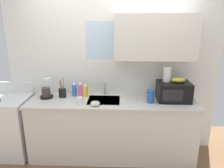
{
  "coord_description": "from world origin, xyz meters",
  "views": [
    {
      "loc": [
        0.11,
        -2.88,
        2.02
      ],
      "look_at": [
        0.0,
        0.0,
        1.15
      ],
      "focal_mm": 34.3,
      "sensor_mm": 36.0,
      "label": 1
    }
  ],
  "objects_px": {
    "dish_soap_bottle_yellow": "(86,91)",
    "utensil_crock": "(62,93)",
    "dish_soap_bottle_pink": "(80,90)",
    "cereal_canister": "(150,96)",
    "dish_soap_bottle_blue": "(74,89)",
    "coffee_maker": "(47,90)",
    "paper_towel_roll": "(167,74)",
    "stove_range": "(10,126)",
    "microwave": "(174,91)",
    "banana_bunch": "(178,80)",
    "mug_white": "(80,101)",
    "small_bowl": "(95,103)"
  },
  "relations": [
    {
      "from": "dish_soap_bottle_yellow",
      "to": "utensil_crock",
      "type": "relative_size",
      "value": 0.72
    },
    {
      "from": "dish_soap_bottle_yellow",
      "to": "dish_soap_bottle_pink",
      "type": "distance_m",
      "value": 0.08
    },
    {
      "from": "cereal_canister",
      "to": "dish_soap_bottle_blue",
      "type": "bearing_deg",
      "value": 167.82
    },
    {
      "from": "coffee_maker",
      "to": "utensil_crock",
      "type": "height_order",
      "value": "utensil_crock"
    },
    {
      "from": "coffee_maker",
      "to": "paper_towel_roll",
      "type": "bearing_deg",
      "value": -0.27
    },
    {
      "from": "stove_range",
      "to": "dish_soap_bottle_pink",
      "type": "relative_size",
      "value": 4.7
    },
    {
      "from": "microwave",
      "to": "paper_towel_roll",
      "type": "xyz_separation_m",
      "value": [
        -0.1,
        0.05,
        0.24
      ]
    },
    {
      "from": "microwave",
      "to": "cereal_canister",
      "type": "bearing_deg",
      "value": -163.83
    },
    {
      "from": "microwave",
      "to": "cereal_canister",
      "type": "relative_size",
      "value": 2.49
    },
    {
      "from": "stove_range",
      "to": "dish_soap_bottle_blue",
      "type": "xyz_separation_m",
      "value": [
        0.98,
        0.19,
        0.54
      ]
    },
    {
      "from": "dish_soap_bottle_yellow",
      "to": "cereal_canister",
      "type": "relative_size",
      "value": 1.14
    },
    {
      "from": "coffee_maker",
      "to": "dish_soap_bottle_pink",
      "type": "xyz_separation_m",
      "value": [
        0.5,
        0.03,
        0.0
      ]
    },
    {
      "from": "coffee_maker",
      "to": "dish_soap_bottle_pink",
      "type": "height_order",
      "value": "coffee_maker"
    },
    {
      "from": "microwave",
      "to": "paper_towel_roll",
      "type": "bearing_deg",
      "value": 152.62
    },
    {
      "from": "banana_bunch",
      "to": "dish_soap_bottle_pink",
      "type": "xyz_separation_m",
      "value": [
        -1.41,
        0.09,
        -0.2
      ]
    },
    {
      "from": "dish_soap_bottle_yellow",
      "to": "stove_range",
      "type": "bearing_deg",
      "value": -173.08
    },
    {
      "from": "dish_soap_bottle_yellow",
      "to": "mug_white",
      "type": "bearing_deg",
      "value": -98.01
    },
    {
      "from": "microwave",
      "to": "paper_towel_roll",
      "type": "height_order",
      "value": "paper_towel_roll"
    },
    {
      "from": "banana_bunch",
      "to": "utensil_crock",
      "type": "distance_m",
      "value": 1.7
    },
    {
      "from": "stove_range",
      "to": "dish_soap_bottle_yellow",
      "type": "relative_size",
      "value": 5.15
    },
    {
      "from": "stove_range",
      "to": "coffee_maker",
      "type": "bearing_deg",
      "value": 10.24
    },
    {
      "from": "microwave",
      "to": "utensil_crock",
      "type": "height_order",
      "value": "utensil_crock"
    },
    {
      "from": "mug_white",
      "to": "small_bowl",
      "type": "bearing_deg",
      "value": -15.26
    },
    {
      "from": "paper_towel_roll",
      "to": "dish_soap_bottle_yellow",
      "type": "bearing_deg",
      "value": 177.85
    },
    {
      "from": "coffee_maker",
      "to": "utensil_crock",
      "type": "xyz_separation_m",
      "value": [
        0.23,
        0.01,
        -0.03
      ]
    },
    {
      "from": "mug_white",
      "to": "utensil_crock",
      "type": "height_order",
      "value": "utensil_crock"
    },
    {
      "from": "paper_towel_roll",
      "to": "coffee_maker",
      "type": "xyz_separation_m",
      "value": [
        -1.76,
        0.01,
        -0.28
      ]
    },
    {
      "from": "utensil_crock",
      "to": "small_bowl",
      "type": "distance_m",
      "value": 0.62
    },
    {
      "from": "stove_range",
      "to": "cereal_canister",
      "type": "xyz_separation_m",
      "value": [
        2.1,
        -0.05,
        0.53
      ]
    },
    {
      "from": "stove_range",
      "to": "dish_soap_bottle_blue",
      "type": "relative_size",
      "value": 5.04
    },
    {
      "from": "microwave",
      "to": "mug_white",
      "type": "bearing_deg",
      "value": -171.87
    },
    {
      "from": "microwave",
      "to": "cereal_canister",
      "type": "distance_m",
      "value": 0.36
    },
    {
      "from": "paper_towel_roll",
      "to": "microwave",
      "type": "bearing_deg",
      "value": -27.38
    },
    {
      "from": "dish_soap_bottle_blue",
      "to": "small_bowl",
      "type": "bearing_deg",
      "value": -47.25
    },
    {
      "from": "utensil_crock",
      "to": "dish_soap_bottle_blue",
      "type": "bearing_deg",
      "value": 23.57
    },
    {
      "from": "utensil_crock",
      "to": "small_bowl",
      "type": "bearing_deg",
      "value": -31.17
    },
    {
      "from": "dish_soap_bottle_blue",
      "to": "dish_soap_bottle_yellow",
      "type": "bearing_deg",
      "value": -14.74
    },
    {
      "from": "banana_bunch",
      "to": "dish_soap_bottle_pink",
      "type": "bearing_deg",
      "value": 176.26
    },
    {
      "from": "banana_bunch",
      "to": "coffee_maker",
      "type": "bearing_deg",
      "value": 178.25
    },
    {
      "from": "banana_bunch",
      "to": "dish_soap_bottle_blue",
      "type": "relative_size",
      "value": 0.93
    },
    {
      "from": "coffee_maker",
      "to": "dish_soap_bottle_blue",
      "type": "relative_size",
      "value": 1.31
    },
    {
      "from": "dish_soap_bottle_blue",
      "to": "utensil_crock",
      "type": "bearing_deg",
      "value": -156.43
    },
    {
      "from": "dish_soap_bottle_blue",
      "to": "banana_bunch",
      "type": "bearing_deg",
      "value": -5.38
    },
    {
      "from": "dish_soap_bottle_yellow",
      "to": "utensil_crock",
      "type": "xyz_separation_m",
      "value": [
        -0.35,
        -0.02,
        -0.03
      ]
    },
    {
      "from": "mug_white",
      "to": "utensil_crock",
      "type": "distance_m",
      "value": 0.4
    },
    {
      "from": "banana_bunch",
      "to": "dish_soap_bottle_pink",
      "type": "distance_m",
      "value": 1.43
    },
    {
      "from": "dish_soap_bottle_pink",
      "to": "cereal_canister",
      "type": "xyz_separation_m",
      "value": [
        1.02,
        -0.19,
        -0.02
      ]
    },
    {
      "from": "microwave",
      "to": "dish_soap_bottle_pink",
      "type": "distance_m",
      "value": 1.36
    },
    {
      "from": "dish_soap_bottle_yellow",
      "to": "utensil_crock",
      "type": "bearing_deg",
      "value": -176.0
    },
    {
      "from": "small_bowl",
      "to": "paper_towel_roll",
      "type": "bearing_deg",
      "value": 16.71
    }
  ]
}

